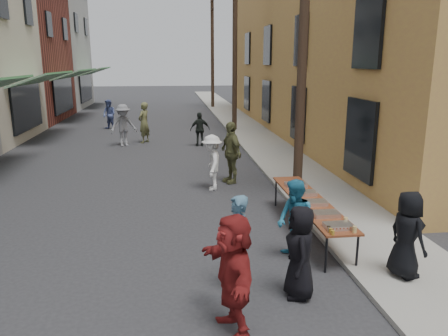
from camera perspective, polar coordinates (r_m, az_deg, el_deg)
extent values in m
plane|color=#28282B|center=(9.22, -11.72, -10.20)|extent=(120.00, 120.00, 0.00)
cube|color=gray|center=(24.06, 3.02, 5.04)|extent=(2.20, 60.00, 0.10)
cube|color=gray|center=(38.94, -23.95, 13.83)|extent=(8.00, 8.00, 9.00)
cube|color=#BE9443|center=(24.69, 18.28, 16.15)|extent=(10.00, 28.00, 10.00)
cylinder|color=#2D2116|center=(11.95, 10.36, 17.40)|extent=(0.26, 0.26, 9.00)
cylinder|color=#2D2116|center=(23.68, 1.43, 15.72)|extent=(0.26, 0.26, 9.00)
cylinder|color=#2D2116|center=(35.59, -1.53, 15.08)|extent=(0.26, 0.26, 9.00)
cube|color=#602F16|center=(9.75, 11.15, -4.25)|extent=(0.70, 4.00, 0.04)
cylinder|color=black|center=(8.14, 13.19, -10.91)|extent=(0.04, 0.04, 0.71)
cylinder|color=black|center=(8.35, 16.99, -10.51)|extent=(0.04, 0.04, 0.71)
cylinder|color=black|center=(11.50, 6.80, -3.24)|extent=(0.04, 0.04, 0.71)
cylinder|color=black|center=(11.65, 9.57, -3.11)|extent=(0.04, 0.04, 0.71)
cube|color=maroon|center=(8.27, 14.71, -7.33)|extent=(0.50, 0.33, 0.08)
cube|color=#B2B2B7|center=(8.84, 13.17, -5.85)|extent=(0.50, 0.33, 0.08)
cube|color=tan|center=(9.46, 11.72, -4.46)|extent=(0.50, 0.33, 0.08)
cube|color=#B2B2B7|center=(10.09, 10.46, -3.23)|extent=(0.50, 0.33, 0.08)
cube|color=tan|center=(10.73, 9.35, -2.15)|extent=(0.50, 0.33, 0.08)
cylinder|color=#A57F26|center=(7.93, 14.02, -8.21)|extent=(0.07, 0.07, 0.08)
cylinder|color=#A57F26|center=(8.02, 13.76, -7.95)|extent=(0.07, 0.07, 0.08)
cylinder|color=#A57F26|center=(8.11, 13.51, -7.69)|extent=(0.07, 0.07, 0.08)
cylinder|color=tan|center=(8.12, 16.69, -7.70)|extent=(0.08, 0.08, 0.12)
imported|color=black|center=(7.14, 9.90, -10.77)|extent=(0.58, 0.81, 1.53)
imported|color=#41667D|center=(7.24, 1.70, -9.78)|extent=(0.39, 0.59, 1.62)
imported|color=teal|center=(8.34, 9.26, -6.86)|extent=(0.79, 0.90, 1.58)
imported|color=silver|center=(12.76, -1.58, 0.71)|extent=(0.68, 1.10, 1.64)
imported|color=brown|center=(13.49, 0.90, 2.05)|extent=(0.83, 1.21, 1.91)
imported|color=maroon|center=(6.16, 1.23, -13.66)|extent=(0.80, 1.67, 1.73)
imported|color=black|center=(8.07, 22.80, -8.00)|extent=(0.65, 0.84, 1.52)
imported|color=slate|center=(19.96, -13.00, 5.45)|extent=(1.38, 1.12, 1.86)
imported|color=black|center=(19.49, -3.15, 5.07)|extent=(0.93, 0.49, 1.51)
imported|color=brown|center=(20.58, -10.41, 5.85)|extent=(0.74, 0.82, 1.88)
imported|color=#4D5C95|center=(25.12, -14.76, 6.76)|extent=(1.01, 0.99, 1.64)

